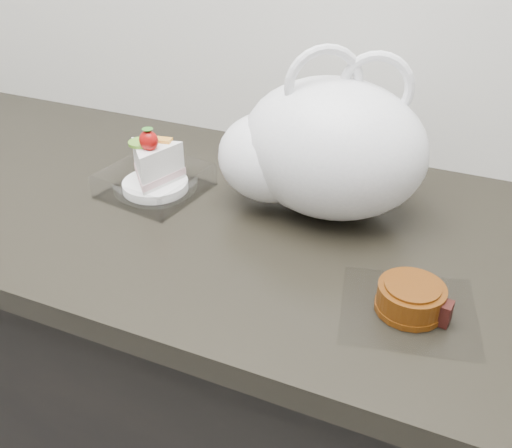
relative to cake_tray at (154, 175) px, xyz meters
The scene contains 4 objects.
counter 0.49m from the cake_tray, ahead, with size 2.04×0.64×0.90m.
cake_tray is the anchor object (origin of this frame).
mooncake_wrap 0.51m from the cake_tray, 16.86° to the right, with size 0.21×0.20×0.04m.
plastic_bag 0.30m from the cake_tray, 11.47° to the left, with size 0.40×0.34×0.28m.
Camera 1 is at (0.42, 0.94, 1.40)m, focal length 40.00 mm.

